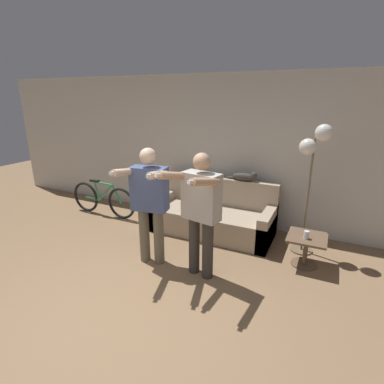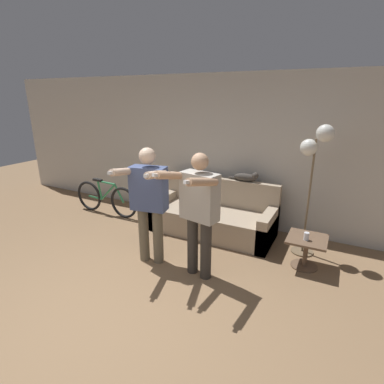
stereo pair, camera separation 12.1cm
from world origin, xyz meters
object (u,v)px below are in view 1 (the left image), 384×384
(couch, at_px, (212,217))
(person_left, at_px, (149,199))
(cat, at_px, (245,177))
(floor_lamp, at_px, (314,153))
(bicycle, at_px, (103,199))
(side_table, at_px, (306,244))
(cup, at_px, (306,235))
(person_right, at_px, (200,208))

(couch, relative_size, person_left, 1.27)
(person_left, bearing_deg, cat, 52.16)
(person_left, distance_m, floor_lamp, 2.31)
(floor_lamp, xyz_separation_m, bicycle, (-3.67, -0.18, -1.17))
(couch, xyz_separation_m, side_table, (1.55, -0.44, 0.04))
(couch, bearing_deg, cup, -18.25)
(side_table, distance_m, bicycle, 3.75)
(floor_lamp, height_order, side_table, floor_lamp)
(person_left, xyz_separation_m, cat, (0.83, 1.59, 0.01))
(floor_lamp, distance_m, bicycle, 3.86)
(cat, relative_size, floor_lamp, 0.28)
(couch, xyz_separation_m, bicycle, (-2.19, -0.22, 0.05))
(person_right, distance_m, side_table, 1.60)
(cup, xyz_separation_m, bicycle, (-3.73, 0.29, -0.16))
(cat, bearing_deg, person_left, -117.45)
(side_table, relative_size, cup, 4.78)
(person_left, distance_m, side_table, 2.21)
(cat, height_order, cup, cat)
(couch, relative_size, cat, 3.82)
(couch, bearing_deg, person_right, -74.90)
(couch, xyz_separation_m, cat, (0.44, 0.31, 0.68))
(floor_lamp, bearing_deg, couch, 178.58)
(couch, distance_m, cat, 0.86)
(person_left, height_order, side_table, person_left)
(cup, distance_m, bicycle, 3.74)
(cup, bearing_deg, cat, 143.39)
(person_left, height_order, cup, person_left)
(side_table, bearing_deg, floor_lamp, 100.41)
(cat, bearing_deg, couch, -144.80)
(person_right, xyz_separation_m, side_table, (1.20, 0.85, -0.62))
(cat, height_order, floor_lamp, floor_lamp)
(person_right, distance_m, cup, 1.49)
(couch, height_order, cat, cat)
(person_right, relative_size, bicycle, 1.08)
(couch, distance_m, floor_lamp, 1.91)
(couch, relative_size, person_right, 1.27)
(couch, height_order, person_right, person_right)
(couch, bearing_deg, side_table, -15.74)
(person_right, height_order, bicycle, person_right)
(cat, relative_size, cup, 5.05)
(cat, xyz_separation_m, side_table, (1.11, -0.74, -0.64))
(couch, bearing_deg, floor_lamp, -1.42)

